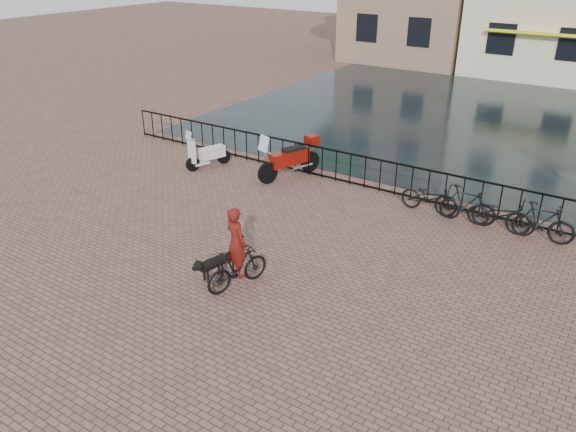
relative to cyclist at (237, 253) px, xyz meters
The scene contains 11 objects.
ground 1.77m from the cyclist, 77.74° to the right, with size 100.00×100.00×0.00m, color brown.
canal_water 15.80m from the cyclist, 88.80° to the left, with size 20.00×20.00×0.00m, color black.
railing 6.49m from the cyclist, 87.08° to the left, with size 20.00×0.05×1.02m.
cyclist is the anchor object (origin of this frame).
dog 0.87m from the cyclist, behind, with size 0.47×0.93×0.60m.
motorcycle 6.48m from the cyclist, 113.31° to the left, with size 1.25×2.27×1.59m.
scooter 7.45m from the cyclist, 135.52° to the left, with size 0.91×1.56×1.40m.
parked_bike_0 6.26m from the cyclist, 70.07° to the left, with size 0.60×1.72×0.90m, color black.
parked_bike_1 6.64m from the cyclist, 62.34° to the left, with size 0.47×1.66×1.00m, color black.
parked_bike_2 7.14m from the cyclist, 55.56° to the left, with size 0.60×1.72×0.90m, color black.
parked_bike_3 7.71m from the cyclist, 49.72° to the left, with size 0.47×1.66×1.00m, color black.
Camera 1 is at (6.27, -6.51, 6.73)m, focal length 35.00 mm.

